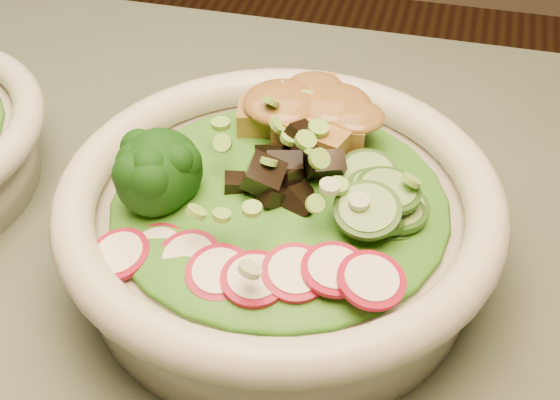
# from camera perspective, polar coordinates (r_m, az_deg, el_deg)

# --- Properties ---
(salad_bowl) EXTENTS (0.30, 0.30, 0.08)m
(salad_bowl) POSITION_cam_1_polar(r_m,az_deg,el_deg) (0.53, 0.00, -1.73)
(salad_bowl) COLOR beige
(salad_bowl) RESTS_ON dining_table
(lettuce_bed) EXTENTS (0.23, 0.23, 0.03)m
(lettuce_bed) POSITION_cam_1_polar(r_m,az_deg,el_deg) (0.52, 0.00, 0.08)
(lettuce_bed) COLOR #1C6114
(lettuce_bed) RESTS_ON salad_bowl
(broccoli_florets) EXTENTS (0.10, 0.09, 0.05)m
(broccoli_florets) POSITION_cam_1_polar(r_m,az_deg,el_deg) (0.52, -7.55, 2.55)
(broccoli_florets) COLOR black
(broccoli_florets) RESTS_ON salad_bowl
(radish_slices) EXTENTS (0.13, 0.07, 0.02)m
(radish_slices) POSITION_cam_1_polar(r_m,az_deg,el_deg) (0.46, -1.65, -5.36)
(radish_slices) COLOR maroon
(radish_slices) RESTS_ON salad_bowl
(cucumber_slices) EXTENTS (0.09, 0.09, 0.04)m
(cucumber_slices) POSITION_cam_1_polar(r_m,az_deg,el_deg) (0.50, 8.08, -0.02)
(cucumber_slices) COLOR #76A45B
(cucumber_slices) RESTS_ON salad_bowl
(mushroom_heap) EXTENTS (0.09, 0.09, 0.04)m
(mushroom_heap) POSITION_cam_1_polar(r_m,az_deg,el_deg) (0.52, 0.33, 2.40)
(mushroom_heap) COLOR black
(mushroom_heap) RESTS_ON salad_bowl
(tofu_cubes) EXTENTS (0.11, 0.08, 0.04)m
(tofu_cubes) POSITION_cam_1_polar(r_m,az_deg,el_deg) (0.56, 1.78, 5.71)
(tofu_cubes) COLOR olive
(tofu_cubes) RESTS_ON salad_bowl
(peanut_sauce) EXTENTS (0.08, 0.06, 0.02)m
(peanut_sauce) POSITION_cam_1_polar(r_m,az_deg,el_deg) (0.55, 1.81, 6.93)
(peanut_sauce) COLOR brown
(peanut_sauce) RESTS_ON tofu_cubes
(scallion_garnish) EXTENTS (0.21, 0.21, 0.03)m
(scallion_garnish) POSITION_cam_1_polar(r_m,az_deg,el_deg) (0.50, 0.00, 2.45)
(scallion_garnish) COLOR #79B941
(scallion_garnish) RESTS_ON salad_bowl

